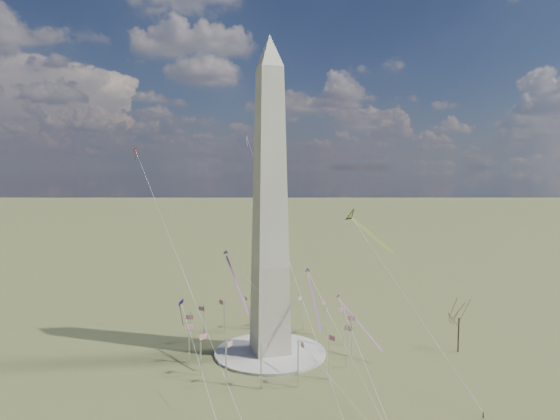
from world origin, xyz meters
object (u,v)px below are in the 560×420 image
object	(u,v)px
kite_delta_black	(353,218)
tree_near	(459,315)
person_east	(483,415)
washington_monument	(270,206)

from	to	relation	value
kite_delta_black	tree_near	bearing A→B (deg)	96.45
person_east	tree_near	bearing A→B (deg)	-126.15
tree_near	person_east	world-z (taller)	tree_near
tree_near	kite_delta_black	world-z (taller)	kite_delta_black
washington_monument	kite_delta_black	xyz separation A→B (m)	(33.07, 7.85, -5.66)
washington_monument	person_east	distance (m)	81.74
person_east	washington_monument	bearing A→B (deg)	-62.93
washington_monument	kite_delta_black	bearing A→B (deg)	13.34
tree_near	kite_delta_black	xyz separation A→B (m)	(-25.61, 25.63, 30.09)
tree_near	person_east	xyz separation A→B (m)	(-22.49, -38.32, -11.39)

